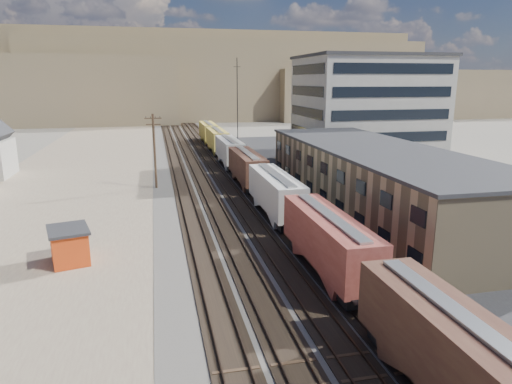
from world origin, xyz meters
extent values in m
plane|color=#6B6356|center=(0.00, 0.00, 0.00)|extent=(300.00, 300.00, 0.00)
cube|color=#4C4742|center=(0.00, 50.00, 0.03)|extent=(18.00, 200.00, 0.06)
cube|color=#816C59|center=(-20.00, 40.00, 0.01)|extent=(24.00, 180.00, 0.03)
cube|color=#232326|center=(22.00, 35.00, 0.02)|extent=(26.00, 120.00, 0.04)
cube|color=black|center=(-5.00, 50.00, 0.10)|extent=(2.60, 200.00, 0.08)
cube|color=#38281E|center=(-5.72, 50.00, 0.22)|extent=(0.08, 200.00, 0.16)
cube|color=#38281E|center=(-4.28, 50.00, 0.22)|extent=(0.08, 200.00, 0.16)
cube|color=black|center=(-2.00, 50.00, 0.10)|extent=(2.60, 200.00, 0.08)
cube|color=#38281E|center=(-2.72, 50.00, 0.22)|extent=(0.08, 200.00, 0.16)
cube|color=#38281E|center=(-1.28, 50.00, 0.22)|extent=(0.08, 200.00, 0.16)
cube|color=black|center=(1.00, 50.00, 0.10)|extent=(2.60, 200.00, 0.08)
cube|color=#38281E|center=(0.28, 50.00, 0.22)|extent=(0.08, 200.00, 0.16)
cube|color=#38281E|center=(1.72, 50.00, 0.22)|extent=(0.08, 200.00, 0.16)
cube|color=black|center=(3.80, 50.00, 0.10)|extent=(2.60, 200.00, 0.08)
cube|color=#38281E|center=(3.08, 50.00, 0.22)|extent=(0.08, 200.00, 0.16)
cube|color=#38281E|center=(4.52, 50.00, 0.22)|extent=(0.08, 200.00, 0.16)
cube|color=black|center=(3.80, 0.17, 0.75)|extent=(2.20, 2.20, 0.90)
cube|color=#42231C|center=(3.80, -4.90, 2.90)|extent=(3.00, 13.34, 3.40)
cube|color=#B7B7B2|center=(3.80, -4.90, 4.68)|extent=(0.90, 12.32, 0.16)
cube|color=black|center=(3.80, 5.22, 0.75)|extent=(2.20, 2.20, 0.90)
cube|color=black|center=(3.80, 15.37, 0.75)|extent=(2.20, 2.20, 0.90)
cube|color=maroon|center=(3.80, 10.30, 2.90)|extent=(3.00, 13.34, 3.40)
cube|color=#B7B7B2|center=(3.80, 10.30, 4.68)|extent=(0.90, 12.33, 0.16)
cube|color=black|center=(3.80, 20.42, 0.75)|extent=(2.20, 2.20, 0.90)
cube|color=black|center=(3.80, 30.57, 0.75)|extent=(2.20, 2.20, 0.90)
cube|color=beige|center=(3.80, 25.50, 2.90)|extent=(3.00, 13.34, 3.40)
cube|color=#B7B7B2|center=(3.80, 25.50, 4.68)|extent=(0.90, 12.33, 0.16)
cube|color=black|center=(3.80, 35.62, 0.75)|extent=(2.20, 2.20, 0.90)
cube|color=black|center=(3.80, 45.77, 0.75)|extent=(2.20, 2.20, 0.90)
cube|color=#42231C|center=(3.80, 40.70, 2.90)|extent=(3.00, 13.34, 3.40)
cube|color=#B7B7B2|center=(3.80, 40.70, 4.68)|extent=(0.90, 12.33, 0.16)
cube|color=black|center=(3.80, 50.82, 0.75)|extent=(2.20, 2.20, 0.90)
cube|color=black|center=(3.80, 60.97, 0.75)|extent=(2.20, 2.20, 0.90)
cube|color=beige|center=(3.80, 55.90, 2.90)|extent=(3.00, 13.34, 3.40)
cube|color=#B7B7B2|center=(3.80, 55.90, 4.68)|extent=(0.90, 12.33, 0.16)
cube|color=black|center=(3.80, 66.02, 0.75)|extent=(2.20, 2.20, 0.90)
cube|color=black|center=(3.80, 76.17, 0.75)|extent=(2.20, 2.20, 0.90)
cube|color=gold|center=(3.80, 71.10, 2.90)|extent=(3.00, 13.34, 3.40)
cube|color=#B7B7B2|center=(3.80, 71.10, 4.68)|extent=(0.90, 12.32, 0.16)
cube|color=black|center=(3.80, 81.22, 0.75)|extent=(2.20, 2.20, 0.90)
cube|color=black|center=(3.80, 91.37, 0.75)|extent=(2.20, 2.20, 0.90)
cube|color=gold|center=(3.80, 86.30, 2.90)|extent=(3.00, 13.34, 3.40)
cube|color=#B7B7B2|center=(3.80, 86.30, 4.68)|extent=(0.90, 12.32, 0.16)
cube|color=#9D8762|center=(15.00, 25.00, 3.50)|extent=(12.00, 40.00, 7.00)
cube|color=#2D2D30|center=(15.00, 25.00, 7.10)|extent=(12.40, 40.40, 0.30)
cube|color=black|center=(8.95, 25.00, 2.20)|extent=(0.12, 36.00, 1.20)
cube|color=black|center=(8.95, 25.00, 5.20)|extent=(0.12, 36.00, 1.20)
cube|color=#9E998E|center=(28.00, 55.00, 9.00)|extent=(22.00, 18.00, 18.00)
cube|color=#2D2D30|center=(28.00, 55.00, 18.20)|extent=(22.60, 18.60, 0.50)
cube|color=black|center=(16.95, 55.00, 9.00)|extent=(0.12, 16.00, 16.00)
cube|color=black|center=(28.00, 45.95, 9.00)|extent=(20.00, 0.12, 16.00)
cylinder|color=#382619|center=(-8.50, 42.00, 5.00)|extent=(0.32, 0.32, 10.00)
cube|color=#382619|center=(-8.50, 42.00, 9.40)|extent=(2.20, 0.14, 0.14)
cube|color=#382619|center=(-8.50, 42.00, 8.60)|extent=(1.90, 0.14, 0.14)
cylinder|color=black|center=(-7.90, 42.00, 9.55)|extent=(0.08, 0.08, 0.22)
cylinder|color=black|center=(6.00, 60.00, 9.00)|extent=(0.16, 0.16, 18.00)
cube|color=black|center=(6.00, 60.00, 16.50)|extent=(1.20, 0.08, 0.08)
cube|color=brown|center=(20.00, 160.00, 14.00)|extent=(140.00, 45.00, 28.00)
cube|color=brown|center=(90.00, 150.00, 9.00)|extent=(110.00, 38.00, 18.00)
cube|color=brown|center=(-10.00, 180.00, 16.00)|extent=(200.00, 60.00, 32.00)
cube|color=#DA4214|center=(-15.49, 17.00, 1.33)|extent=(3.46, 4.10, 2.66)
cube|color=#2D2D30|center=(-15.49, 17.00, 2.75)|extent=(3.90, 4.53, 0.22)
cube|color=black|center=(-14.16, 17.35, 1.42)|extent=(0.31, 0.88, 0.89)
imported|color=navy|center=(24.27, 40.24, 0.79)|extent=(5.61, 6.09, 1.58)
imported|color=white|center=(29.41, 47.76, 0.80)|extent=(3.18, 5.07, 1.61)
camera|label=1|loc=(-8.35, -19.74, 14.25)|focal=32.00mm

